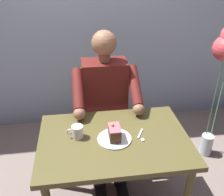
% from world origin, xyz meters
% --- Properties ---
extents(dining_table, '(1.00, 0.69, 0.70)m').
position_xyz_m(dining_table, '(0.00, 0.00, 0.61)').
color(dining_table, brown).
rests_on(dining_table, ground).
extents(chair, '(0.42, 0.42, 0.91)m').
position_xyz_m(chair, '(0.00, -0.63, 0.51)').
color(chair, brown).
rests_on(chair, ground).
extents(seated_person, '(0.53, 0.58, 1.29)m').
position_xyz_m(seated_person, '(-0.00, -0.46, 0.67)').
color(seated_person, '#5B1B18').
rests_on(seated_person, ground).
extents(dessert_plate, '(0.22, 0.22, 0.01)m').
position_xyz_m(dessert_plate, '(0.00, 0.01, 0.71)').
color(dessert_plate, white).
rests_on(dessert_plate, dining_table).
extents(cake_slice, '(0.07, 0.12, 0.11)m').
position_xyz_m(cake_slice, '(0.00, 0.01, 0.76)').
color(cake_slice, '#4E2F1C').
rests_on(cake_slice, dessert_plate).
extents(coffee_cup, '(0.11, 0.08, 0.09)m').
position_xyz_m(coffee_cup, '(0.24, -0.04, 0.75)').
color(coffee_cup, white).
rests_on(coffee_cup, dining_table).
extents(dessert_spoon, '(0.06, 0.14, 0.01)m').
position_xyz_m(dessert_spoon, '(-0.18, 0.02, 0.71)').
color(dessert_spoon, silver).
rests_on(dessert_spoon, dining_table).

